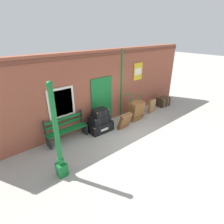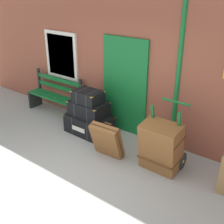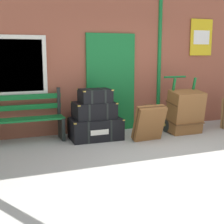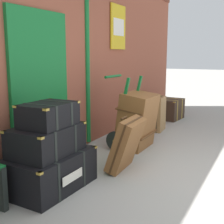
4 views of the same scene
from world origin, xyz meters
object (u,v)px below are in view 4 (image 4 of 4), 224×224
object	(u,v)px
steamer_trunk_middle	(47,140)
steamer_trunk_top	(48,115)
steamer_trunk_base	(50,171)
porters_trolley	(127,130)
large_brown_trunk	(137,120)
suitcase_olive	(126,144)
corner_trunk	(170,109)
suitcase_beige	(160,114)

from	to	relation	value
steamer_trunk_middle	steamer_trunk_top	distance (m)	0.29
steamer_trunk_base	porters_trolley	size ratio (longest dim) A/B	0.87
steamer_trunk_middle	steamer_trunk_top	size ratio (longest dim) A/B	1.32
steamer_trunk_top	large_brown_trunk	world-z (taller)	steamer_trunk_top
suitcase_olive	corner_trunk	xyz separation A→B (m)	(3.48, 0.47, -0.12)
large_brown_trunk	suitcase_olive	bearing A→B (deg)	-164.93
steamer_trunk_middle	steamer_trunk_top	bearing A→B (deg)	-63.02
steamer_trunk_base	steamer_trunk_middle	bearing A→B (deg)	136.51
suitcase_beige	steamer_trunk_top	bearing A→B (deg)	176.34
steamer_trunk_base	steamer_trunk_top	distance (m)	0.66
steamer_trunk_base	steamer_trunk_top	xyz separation A→B (m)	(-0.00, -0.01, 0.66)
suitcase_olive	suitcase_beige	bearing A→B (deg)	8.00
steamer_trunk_middle	porters_trolley	world-z (taller)	porters_trolley
corner_trunk	porters_trolley	bearing A→B (deg)	-179.44
porters_trolley	suitcase_beige	bearing A→B (deg)	-5.72
steamer_trunk_middle	corner_trunk	world-z (taller)	steamer_trunk_middle
suitcase_beige	corner_trunk	world-z (taller)	suitcase_beige
steamer_trunk_base	suitcase_beige	xyz separation A→B (m)	(3.18, -0.21, 0.14)
porters_trolley	large_brown_trunk	bearing A→B (deg)	-90.00
steamer_trunk_base	porters_trolley	distance (m)	1.92
steamer_trunk_base	suitcase_beige	size ratio (longest dim) A/B	1.41
suitcase_beige	corner_trunk	distance (m)	1.23
steamer_trunk_top	suitcase_olive	size ratio (longest dim) A/B	0.85
steamer_trunk_base	large_brown_trunk	size ratio (longest dim) A/B	1.11
steamer_trunk_top	suitcase_beige	world-z (taller)	steamer_trunk_top
suitcase_olive	steamer_trunk_top	bearing A→B (deg)	150.46
suitcase_beige	steamer_trunk_middle	bearing A→B (deg)	175.85
steamer_trunk_base	suitcase_olive	size ratio (longest dim) A/B	1.43
steamer_trunk_top	suitcase_beige	bearing A→B (deg)	-3.66
steamer_trunk_middle	suitcase_olive	xyz separation A→B (m)	(0.94, -0.55, -0.22)
suitcase_olive	corner_trunk	distance (m)	3.52
corner_trunk	steamer_trunk_middle	bearing A→B (deg)	178.95
porters_trolley	corner_trunk	size ratio (longest dim) A/B	1.63
steamer_trunk_top	suitcase_olive	distance (m)	1.18
steamer_trunk_top	porters_trolley	world-z (taller)	porters_trolley
suitcase_olive	corner_trunk	bearing A→B (deg)	7.67
steamer_trunk_middle	suitcase_olive	bearing A→B (deg)	-30.46
steamer_trunk_base	large_brown_trunk	xyz separation A→B (m)	(1.91, -0.26, 0.25)
porters_trolley	large_brown_trunk	world-z (taller)	porters_trolley
porters_trolley	suitcase_olive	world-z (taller)	porters_trolley
suitcase_olive	corner_trunk	size ratio (longest dim) A/B	0.99
suitcase_beige	corner_trunk	bearing A→B (deg)	7.06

